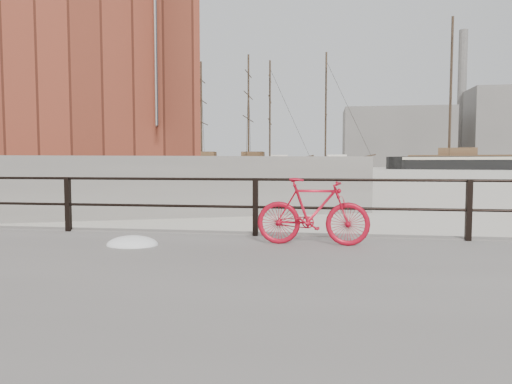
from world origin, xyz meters
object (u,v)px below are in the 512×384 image
at_px(bicycle, 313,212).
at_px(schooner_left, 236,171).
at_px(workboat_near, 96,181).
at_px(workboat_far, 105,175).
at_px(schooner_mid, 286,170).

xyz_separation_m(bicycle, schooner_left, (-14.84, 70.49, -0.87)).
height_order(bicycle, schooner_left, schooner_left).
relative_size(schooner_left, workboat_near, 2.05).
xyz_separation_m(bicycle, workboat_near, (-18.69, 28.74, -0.87)).
height_order(workboat_near, workboat_far, same).
bearing_deg(workboat_far, schooner_left, 35.73).
relative_size(schooner_mid, workboat_far, 3.03).
distance_m(schooner_mid, workboat_near, 50.23).
bearing_deg(workboat_far, bicycle, -90.73).
height_order(schooner_mid, workboat_far, schooner_mid).
xyz_separation_m(schooner_mid, workboat_near, (-12.09, -48.76, 0.00)).
bearing_deg(schooner_left, bicycle, -82.21).
bearing_deg(schooner_mid, schooner_left, -140.69).
bearing_deg(schooner_left, workboat_far, -117.61).
xyz_separation_m(bicycle, workboat_far, (-25.96, 44.91, -0.87)).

